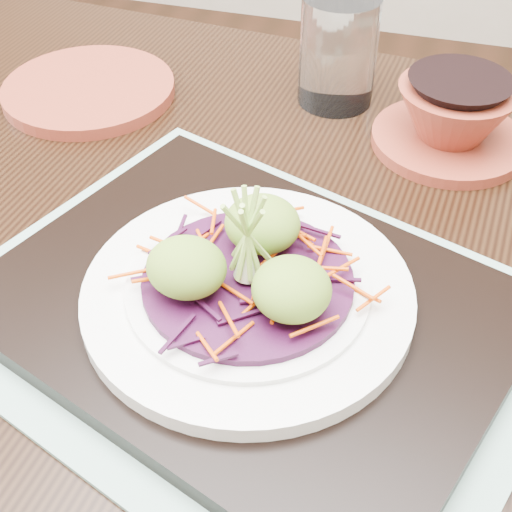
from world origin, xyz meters
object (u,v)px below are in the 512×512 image
(terracotta_side_plate, at_px, (89,90))
(terracotta_bowl_set, at_px, (452,120))
(water_glass, at_px, (338,51))
(white_plate, at_px, (248,293))
(serving_tray, at_px, (248,308))
(dining_table, at_px, (301,374))

(terracotta_side_plate, distance_m, terracotta_bowl_set, 0.37)
(terracotta_side_plate, relative_size, water_glass, 1.63)
(terracotta_bowl_set, bearing_deg, white_plate, -113.54)
(serving_tray, relative_size, water_glass, 3.25)
(serving_tray, height_order, terracotta_bowl_set, terracotta_bowl_set)
(white_plate, bearing_deg, dining_table, 49.01)
(dining_table, bearing_deg, terracotta_bowl_set, 74.57)
(dining_table, xyz_separation_m, water_glass, (-0.04, 0.28, 0.15))
(dining_table, distance_m, terracotta_side_plate, 0.38)
(white_plate, bearing_deg, terracotta_bowl_set, 66.46)
(serving_tray, xyz_separation_m, water_glass, (-0.00, 0.32, 0.04))
(dining_table, xyz_separation_m, white_plate, (-0.03, -0.04, 0.13))
(water_glass, xyz_separation_m, terracotta_bowl_set, (0.12, -0.05, -0.03))
(white_plate, relative_size, water_glass, 2.11)
(terracotta_bowl_set, bearing_deg, dining_table, -109.93)
(white_plate, relative_size, terracotta_bowl_set, 1.35)
(terracotta_bowl_set, bearing_deg, serving_tray, -113.54)
(dining_table, distance_m, terracotta_bowl_set, 0.28)
(terracotta_side_plate, xyz_separation_m, terracotta_bowl_set, (0.37, 0.01, 0.02))
(water_glass, relative_size, terracotta_bowl_set, 0.64)
(dining_table, bearing_deg, water_glass, 102.05)
(dining_table, distance_m, serving_tray, 0.12)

